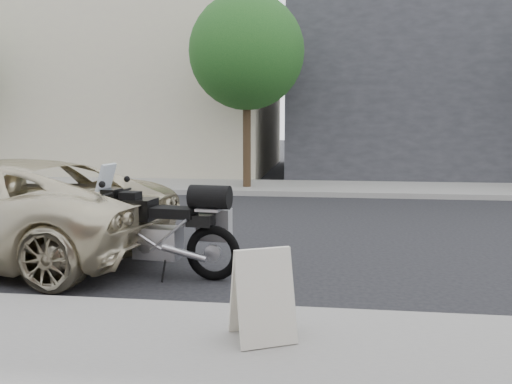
# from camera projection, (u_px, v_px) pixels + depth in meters

# --- Properties ---
(ground) EXTENTS (120.00, 120.00, 0.00)m
(ground) POSITION_uv_depth(u_px,v_px,m) (309.00, 236.00, 9.09)
(ground) COLOR black
(ground) RESTS_ON ground
(far_sidewalk) EXTENTS (44.00, 3.00, 0.15)m
(far_sidewalk) POSITION_uv_depth(u_px,v_px,m) (313.00, 188.00, 15.48)
(far_sidewalk) COLOR gray
(far_sidewalk) RESTS_ON ground
(far_building_dark) EXTENTS (16.00, 11.00, 7.00)m
(far_building_dark) POSITION_uv_depth(u_px,v_px,m) (483.00, 90.00, 21.04)
(far_building_dark) COLOR #28282D
(far_building_dark) RESTS_ON ground
(far_building_cream) EXTENTS (14.00, 11.00, 8.00)m
(far_building_cream) POSITION_uv_depth(u_px,v_px,m) (120.00, 82.00, 22.95)
(far_building_cream) COLOR beige
(far_building_cream) RESTS_ON ground
(street_tree_mid) EXTENTS (3.40, 3.40, 5.70)m
(street_tree_mid) POSITION_uv_depth(u_px,v_px,m) (247.00, 52.00, 14.69)
(street_tree_mid) COLOR #382919
(street_tree_mid) RESTS_ON far_sidewalk
(motorcycle) EXTENTS (2.37, 0.76, 1.50)m
(motorcycle) POSITION_uv_depth(u_px,v_px,m) (166.00, 228.00, 6.60)
(motorcycle) COLOR black
(motorcycle) RESTS_ON ground
(sandwich_sign) EXTENTS (0.65, 0.63, 0.80)m
(sandwich_sign) POSITION_uv_depth(u_px,v_px,m) (262.00, 293.00, 4.34)
(sandwich_sign) COLOR white
(sandwich_sign) RESTS_ON near_sidewalk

